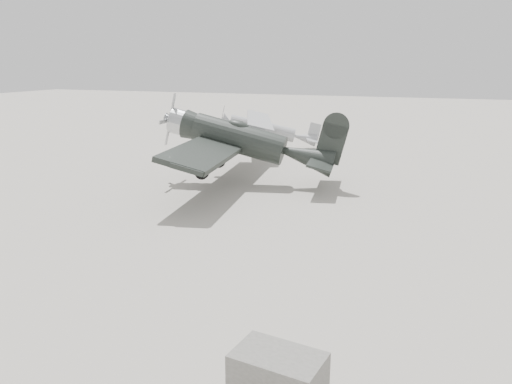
{
  "coord_description": "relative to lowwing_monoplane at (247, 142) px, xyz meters",
  "views": [
    {
      "loc": [
        5.88,
        -16.0,
        6.4
      ],
      "look_at": [
        -0.58,
        1.51,
        1.5
      ],
      "focal_mm": 35.0,
      "sensor_mm": 36.0,
      "label": 1
    }
  ],
  "objects": [
    {
      "name": "ground",
      "position": [
        3.59,
        -8.34,
        -2.29
      ],
      "size": [
        160.0,
        160.0,
        0.0
      ],
      "primitive_type": "plane",
      "color": "#A7A094",
      "rests_on": "ground"
    },
    {
      "name": "lowwing_monoplane",
      "position": [
        0.0,
        0.0,
        0.0
      ],
      "size": [
        9.65,
        13.48,
        4.33
      ],
      "rotation": [
        0.0,
        0.24,
        0.13
      ],
      "color": "black",
      "rests_on": "ground"
    },
    {
      "name": "highwing_monoplane",
      "position": [
        -2.43,
        10.08,
        -0.48
      ],
      "size": [
        7.35,
        10.05,
        2.89
      ],
      "rotation": [
        0.0,
        0.23,
        0.37
      ],
      "color": "#949598",
      "rests_on": "ground"
    },
    {
      "name": "equipment_block",
      "position": [
        6.91,
        -16.14,
        -1.85
      ],
      "size": [
        1.9,
        1.35,
        0.88
      ],
      "primitive_type": "cube",
      "rotation": [
        0.0,
        0.0,
        -0.15
      ],
      "color": "#63615C",
      "rests_on": "ground"
    }
  ]
}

